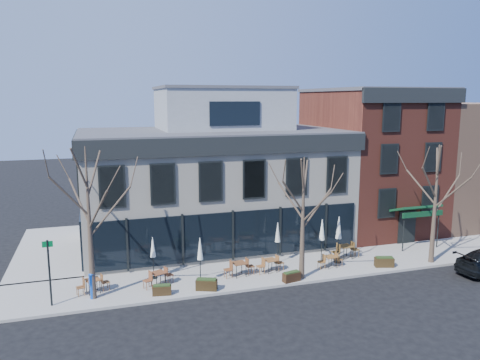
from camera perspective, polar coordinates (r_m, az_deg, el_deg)
name	(u,v)px	position (r m, az deg, el deg)	size (l,w,h in m)	color
ground	(233,263)	(30.31, -0.91, -10.13)	(120.00, 120.00, 0.00)	black
sidewalk_front	(293,268)	(29.45, 6.49, -10.65)	(33.50, 4.70, 0.15)	gray
sidewalk_side	(51,251)	(35.00, -22.04, -7.98)	(4.50, 12.00, 0.15)	gray
corner_building	(213,178)	(33.86, -3.26, 0.26)	(18.39, 10.39, 11.10)	silver
red_brick_building	(370,159)	(38.86, 15.58, 2.51)	(8.20, 11.78, 11.18)	maroon
bg_building	(461,160)	(45.89, 25.39, 2.19)	(12.00, 12.00, 10.00)	#8C664C
tree_corner	(89,222)	(24.87, -17.87, -4.86)	(3.93, 3.98, 7.92)	#382B21
tree_mid	(303,217)	(26.73, 7.70, -4.46)	(3.50, 3.55, 7.04)	#382B21
tree_right	(435,202)	(31.51, 22.72, -2.53)	(3.72, 3.77, 7.48)	#382B21
sign_pole	(49,269)	(25.32, -22.24, -10.00)	(0.50, 0.10, 3.40)	black
call_box	(92,285)	(25.84, -17.62, -12.05)	(0.29, 0.29, 1.45)	#0D43B5
cafe_set_0	(93,284)	(26.67, -17.48, -12.02)	(1.81, 0.90, 0.93)	brown
cafe_set_1	(158,277)	(26.76, -9.91, -11.60)	(1.83, 1.10, 0.95)	brown
cafe_set_2	(239,268)	(27.72, -0.10, -10.62)	(1.92, 0.84, 0.99)	brown
cafe_set_3	(270,264)	(28.40, 3.72, -10.19)	(1.84, 0.84, 0.94)	brown
cafe_set_4	(330,260)	(29.58, 10.94, -9.60)	(1.68, 0.72, 0.87)	brown
cafe_set_5	(345,250)	(31.35, 12.72, -8.37)	(2.00, 0.84, 1.05)	brown
umbrella_0	(153,249)	(27.43, -10.57, -8.32)	(0.39, 0.39, 2.45)	black
umbrella_1	(200,251)	(26.32, -4.89, -8.65)	(0.42, 0.42, 2.65)	black
umbrella_2	(278,235)	(29.45, 4.61, -6.64)	(0.42, 0.42, 2.64)	black
umbrella_3	(322,232)	(29.89, 9.96, -6.27)	(0.45, 0.45, 2.81)	black
umbrella_4	(339,230)	(30.04, 11.94, -6.00)	(0.48, 0.48, 2.99)	black
planter_0	(162,290)	(25.67, -9.50, -13.06)	(1.04, 0.54, 0.55)	black
planter_1	(207,284)	(25.97, -4.10, -12.56)	(1.24, 0.87, 0.64)	black
planter_2	(292,276)	(27.19, 6.31, -11.61)	(1.09, 0.61, 0.58)	black
planter_3	(384,262)	(30.54, 17.17, -9.50)	(1.22, 0.77, 0.64)	#312310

